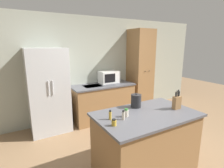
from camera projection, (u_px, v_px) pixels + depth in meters
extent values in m
plane|color=#846647|center=(147.00, 163.00, 2.88)|extent=(14.00, 14.00, 0.00)
cube|color=#9EA393|center=(90.00, 68.00, 4.56)|extent=(7.20, 0.06, 2.60)
cube|color=#B7BABC|center=(48.00, 91.00, 3.80)|extent=(0.82, 0.64, 1.84)
cylinder|color=silver|center=(49.00, 88.00, 3.46)|extent=(0.02, 0.02, 0.30)
cylinder|color=silver|center=(53.00, 87.00, 3.50)|extent=(0.02, 0.02, 0.30)
cube|color=olive|center=(103.00, 102.00, 4.54)|extent=(1.55, 0.66, 0.88)
cube|color=#4C4C51|center=(103.00, 85.00, 4.44)|extent=(1.59, 0.70, 0.03)
cube|color=#9EA0A3|center=(93.00, 86.00, 4.30)|extent=(0.44, 0.34, 0.01)
cube|color=olive|center=(140.00, 71.00, 5.00)|extent=(0.58, 0.59, 2.32)
sphere|color=black|center=(145.00, 71.00, 4.69)|extent=(0.02, 0.02, 0.02)
sphere|color=black|center=(149.00, 71.00, 4.76)|extent=(0.02, 0.02, 0.02)
cube|color=olive|center=(145.00, 143.00, 2.65)|extent=(1.43, 0.86, 0.90)
cube|color=#4C4C51|center=(147.00, 114.00, 2.55)|extent=(1.49, 0.92, 0.03)
cube|color=white|center=(109.00, 77.00, 4.64)|extent=(0.50, 0.35, 0.31)
cube|color=black|center=(110.00, 78.00, 4.46)|extent=(0.30, 0.01, 0.22)
cube|color=olive|center=(177.00, 103.00, 2.70)|extent=(0.13, 0.07, 0.20)
cylinder|color=black|center=(176.00, 94.00, 2.65)|extent=(0.02, 0.02, 0.08)
cylinder|color=black|center=(177.00, 94.00, 2.66)|extent=(0.02, 0.02, 0.09)
cylinder|color=black|center=(178.00, 93.00, 2.67)|extent=(0.02, 0.02, 0.11)
cylinder|color=black|center=(179.00, 94.00, 2.69)|extent=(0.02, 0.02, 0.08)
cylinder|color=gold|center=(114.00, 123.00, 2.15)|extent=(0.06, 0.06, 0.07)
cylinder|color=black|center=(114.00, 120.00, 2.14)|extent=(0.05, 0.05, 0.02)
cylinder|color=beige|center=(126.00, 113.00, 2.42)|extent=(0.06, 0.06, 0.09)
cylinder|color=#286628|center=(126.00, 109.00, 2.40)|extent=(0.05, 0.05, 0.02)
cylinder|color=gold|center=(110.00, 116.00, 2.32)|extent=(0.04, 0.04, 0.11)
cylinder|color=black|center=(110.00, 111.00, 2.31)|extent=(0.03, 0.03, 0.02)
cylinder|color=beige|center=(123.00, 116.00, 2.32)|extent=(0.04, 0.04, 0.11)
cylinder|color=black|center=(123.00, 111.00, 2.31)|extent=(0.03, 0.03, 0.02)
cylinder|color=#232326|center=(136.00, 101.00, 2.78)|extent=(0.16, 0.16, 0.21)
sphere|color=#262628|center=(136.00, 94.00, 2.75)|extent=(0.02, 0.02, 0.02)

